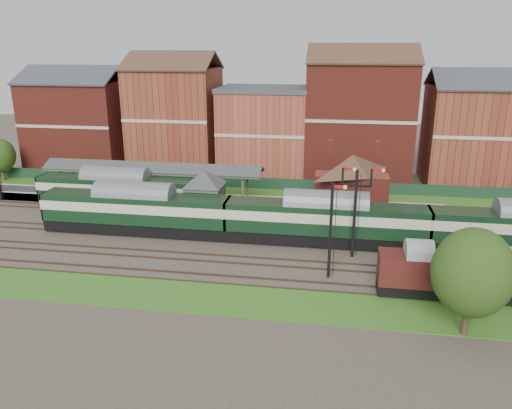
# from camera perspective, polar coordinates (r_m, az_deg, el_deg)

# --- Properties ---
(ground) EXTENTS (160.00, 160.00, 0.00)m
(ground) POSITION_cam_1_polar(r_m,az_deg,el_deg) (49.13, -3.31, -3.89)
(ground) COLOR #473D33
(ground) RESTS_ON ground
(grass_back) EXTENTS (90.00, 4.50, 0.06)m
(grass_back) POSITION_cam_1_polar(r_m,az_deg,el_deg) (63.98, -0.24, 1.37)
(grass_back) COLOR #2D6619
(grass_back) RESTS_ON ground
(grass_front) EXTENTS (90.00, 5.00, 0.06)m
(grass_front) POSITION_cam_1_polar(r_m,az_deg,el_deg) (38.58, -7.19, -10.36)
(grass_front) COLOR #2D6619
(grass_front) RESTS_ON ground
(fence) EXTENTS (90.00, 0.12, 1.50)m
(fence) POSITION_cam_1_polar(r_m,az_deg,el_deg) (65.68, 0.04, 2.46)
(fence) COLOR #193823
(fence) RESTS_ON ground
(platform) EXTENTS (55.00, 3.40, 1.00)m
(platform) POSITION_cam_1_polar(r_m,az_deg,el_deg) (59.03, -6.03, 0.32)
(platform) COLOR #2D2D2D
(platform) RESTS_ON ground
(signal_box) EXTENTS (5.40, 5.40, 6.00)m
(signal_box) POSITION_cam_1_polar(r_m,az_deg,el_deg) (51.74, -5.85, 0.92)
(signal_box) COLOR #637150
(signal_box) RESTS_ON ground
(brick_hut) EXTENTS (3.20, 2.64, 2.94)m
(brick_hut) POSITION_cam_1_polar(r_m,az_deg,el_deg) (50.95, 2.96, -1.64)
(brick_hut) COLOR maroon
(brick_hut) RESTS_ON ground
(station_building) EXTENTS (8.10, 8.10, 5.90)m
(station_building) POSITION_cam_1_polar(r_m,az_deg,el_deg) (56.13, 10.87, 2.85)
(station_building) COLOR maroon
(station_building) RESTS_ON platform
(canopy) EXTENTS (26.00, 3.89, 4.08)m
(canopy) POSITION_cam_1_polar(r_m,az_deg,el_deg) (59.78, -11.74, 4.33)
(canopy) COLOR #45492D
(canopy) RESTS_ON platform
(semaphore_bracket) EXTENTS (3.60, 0.25, 8.18)m
(semaphore_bracket) POSITION_cam_1_polar(r_m,az_deg,el_deg) (44.19, 11.30, -0.35)
(semaphore_bracket) COLOR black
(semaphore_bracket) RESTS_ON ground
(semaphore_siding) EXTENTS (1.23, 0.25, 8.00)m
(semaphore_siding) POSITION_cam_1_polar(r_m,az_deg,el_deg) (40.05, 8.55, -2.85)
(semaphore_siding) COLOR black
(semaphore_siding) RESTS_ON ground
(town_backdrop) EXTENTS (69.00, 10.00, 16.00)m
(town_backdrop) POSITION_cam_1_polar(r_m,az_deg,el_deg) (71.15, 0.81, 8.81)
(town_backdrop) COLOR maroon
(town_backdrop) RESTS_ON ground
(dmu_train) EXTENTS (56.25, 2.96, 4.32)m
(dmu_train) POSITION_cam_1_polar(r_m,az_deg,el_deg) (47.19, 7.93, -1.70)
(dmu_train) COLOR black
(dmu_train) RESTS_ON ground
(platform_railcar) EXTENTS (18.08, 2.85, 4.16)m
(platform_railcar) POSITION_cam_1_polar(r_m,az_deg,el_deg) (58.65, -15.64, 1.61)
(platform_railcar) COLOR black
(platform_railcar) RESTS_ON ground
(goods_van_a) EXTENTS (5.66, 2.45, 3.43)m
(goods_van_a) POSITION_cam_1_polar(r_m,az_deg,el_deg) (39.57, 17.89, -7.26)
(goods_van_a) COLOR black
(goods_van_a) RESTS_ON ground
(goods_van_b) EXTENTS (5.44, 2.36, 3.30)m
(goods_van_b) POSITION_cam_1_polar(r_m,az_deg,el_deg) (41.04, 26.38, -7.51)
(goods_van_b) COLOR black
(goods_van_b) RESTS_ON ground
(tree_far) EXTENTS (5.07, 5.07, 7.40)m
(tree_far) POSITION_cam_1_polar(r_m,az_deg,el_deg) (34.46, 23.52, -7.16)
(tree_far) COLOR #382619
(tree_far) RESTS_ON ground
(tree_back) EXTENTS (4.01, 4.01, 5.86)m
(tree_back) POSITION_cam_1_polar(r_m,az_deg,el_deg) (77.62, -27.18, 5.00)
(tree_back) COLOR #382619
(tree_back) RESTS_ON ground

